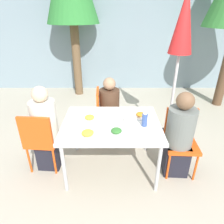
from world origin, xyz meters
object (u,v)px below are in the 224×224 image
at_px(chair_far, 105,111).
at_px(salad_bowl, 130,120).
at_px(person_far, 110,112).
at_px(person_left, 47,131).
at_px(chair_right, 182,136).
at_px(closed_umbrella, 184,31).
at_px(person_right, 180,137).
at_px(chair_left, 42,138).
at_px(drinking_cup, 69,127).
at_px(bottle, 145,120).

xyz_separation_m(chair_far, salad_bowl, (0.34, -0.73, 0.25)).
bearing_deg(person_far, chair_far, -121.91).
xyz_separation_m(person_left, chair_right, (1.76, -0.03, -0.06)).
bearing_deg(closed_umbrella, person_left, -158.15).
bearing_deg(person_left, person_right, 0.45).
distance_m(closed_umbrella, salad_bowl, 1.45).
height_order(chair_left, salad_bowl, chair_left).
distance_m(person_left, drinking_cup, 0.49).
distance_m(chair_left, bottle, 1.34).
relative_size(chair_left, closed_umbrella, 0.38).
relative_size(person_far, drinking_cup, 10.73).
bearing_deg(drinking_cup, person_left, 145.37).
distance_m(chair_left, person_left, 0.11).
distance_m(person_right, drinking_cup, 1.38).
relative_size(person_right, bottle, 6.42).
distance_m(closed_umbrella, bottle, 1.38).
height_order(chair_left, chair_far, same).
distance_m(person_left, chair_right, 1.76).
xyz_separation_m(chair_right, drinking_cup, (-1.40, -0.21, 0.27)).
relative_size(person_left, salad_bowl, 8.39).
bearing_deg(chair_left, closed_umbrella, 27.46).
bearing_deg(person_far, person_right, 46.94).
relative_size(chair_far, person_far, 0.80).
xyz_separation_m(chair_far, closed_umbrella, (1.09, 0.04, 1.21)).
bearing_deg(chair_right, drinking_cup, 11.97).
distance_m(drinking_cup, salad_bowl, 0.75).
bearing_deg(person_left, chair_far, 47.25).
bearing_deg(person_right, chair_left, 2.15).
height_order(chair_left, person_left, person_left).
xyz_separation_m(bottle, salad_bowl, (-0.17, 0.10, -0.06)).
distance_m(chair_far, person_far, 0.09).
xyz_separation_m(chair_left, drinking_cup, (0.42, -0.17, 0.27)).
height_order(closed_umbrella, bottle, closed_umbrella).
height_order(chair_right, bottle, bottle).
bearing_deg(person_right, closed_umbrella, -95.09).
height_order(chair_left, bottle, bottle).
relative_size(chair_left, chair_right, 1.00).
bearing_deg(closed_umbrella, salad_bowl, -134.48).
xyz_separation_m(person_right, closed_umbrella, (0.13, 0.85, 1.17)).
xyz_separation_m(chair_right, person_far, (-0.94, 0.68, 0.01)).
bearing_deg(chair_far, closed_umbrella, 89.78).
height_order(person_right, bottle, person_right).
distance_m(person_far, bottle, 0.94).
relative_size(chair_left, drinking_cup, 8.56).
bearing_deg(chair_right, person_left, 2.18).
xyz_separation_m(chair_right, bottle, (-0.51, -0.10, 0.30)).
bearing_deg(closed_umbrella, person_far, -174.93).
relative_size(person_right, drinking_cup, 11.39).
distance_m(chair_far, closed_umbrella, 1.63).
bearing_deg(closed_umbrella, chair_far, -177.74).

